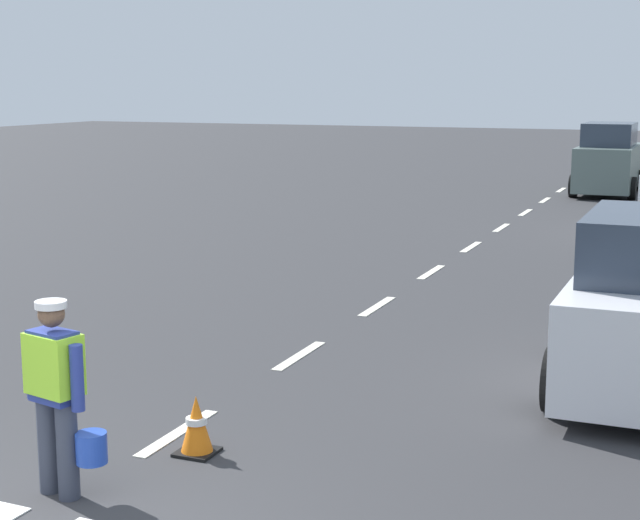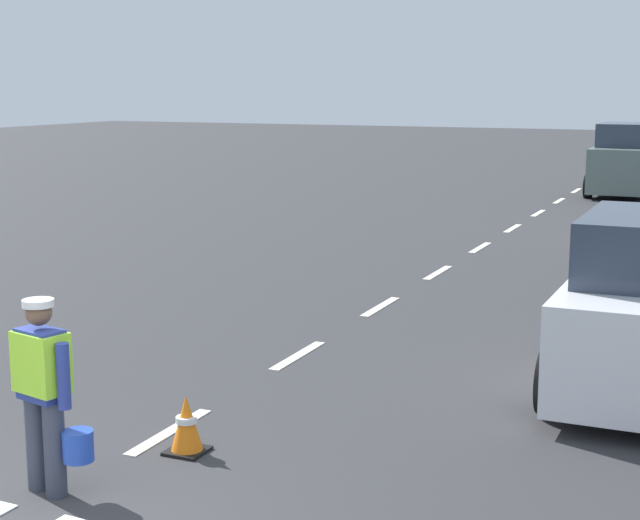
{
  "view_description": "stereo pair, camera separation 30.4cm",
  "coord_description": "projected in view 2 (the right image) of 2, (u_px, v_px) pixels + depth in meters",
  "views": [
    {
      "loc": [
        4.82,
        -5.27,
        3.41
      ],
      "look_at": [
        -0.05,
        6.5,
        1.1
      ],
      "focal_mm": 55.01,
      "sensor_mm": 36.0,
      "label": 1
    },
    {
      "loc": [
        5.1,
        -5.15,
        3.41
      ],
      "look_at": [
        -0.05,
        6.5,
        1.1
      ],
      "focal_mm": 55.01,
      "sensor_mm": 36.0,
      "label": 2
    }
  ],
  "objects": [
    {
      "name": "ground_plane",
      "position": [
        540.0,
        212.0,
        26.18
      ],
      "size": [
        96.0,
        96.0,
        0.0
      ],
      "primitive_type": "plane",
      "color": "#333335"
    },
    {
      "name": "lane_center_line",
      "position": [
        568.0,
        196.0,
        29.96
      ],
      "size": [
        0.14,
        46.4,
        0.01
      ],
      "color": "silver",
      "rests_on": "ground"
    },
    {
      "name": "road_worker",
      "position": [
        45.0,
        387.0,
        8.11
      ],
      "size": [
        0.77,
        0.38,
        1.67
      ],
      "color": "#383D4C",
      "rests_on": "ground"
    },
    {
      "name": "traffic_cone_near",
      "position": [
        187.0,
        424.0,
        9.12
      ],
      "size": [
        0.36,
        0.36,
        0.56
      ],
      "color": "black",
      "rests_on": "ground"
    },
    {
      "name": "car_outgoing_far",
      "position": [
        624.0,
        162.0,
        29.98
      ],
      "size": [
        1.92,
        4.1,
        2.2
      ],
      "color": "slate",
      "rests_on": "ground"
    }
  ]
}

